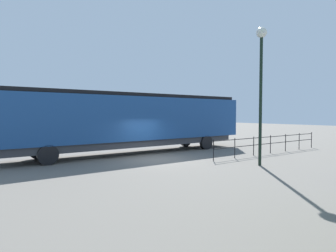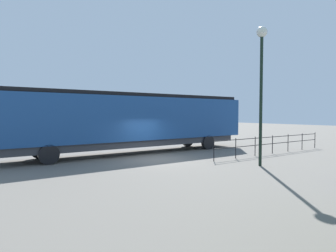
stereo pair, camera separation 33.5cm
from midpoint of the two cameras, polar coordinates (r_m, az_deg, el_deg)
ground_plane at (r=17.41m, az=-3.01°, el=-6.67°), size 120.00×120.00×0.00m
locomotive at (r=20.16m, az=-6.35°, el=1.21°), size 2.81×18.18×4.14m
lamp_post at (r=16.08m, az=17.47°, el=11.10°), size 0.56×0.56×7.29m
platform_fence at (r=21.18m, az=19.31°, el=-2.96°), size 0.05×11.17×1.26m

